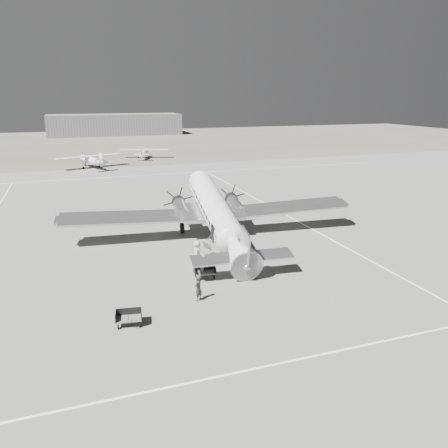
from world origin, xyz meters
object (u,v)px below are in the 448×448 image
Objects in this scene: baggage_cart_far at (129,318)px; ground_crew at (198,288)px; ramp_agent at (204,265)px; passenger at (197,253)px; hangar_main at (115,125)px; baggage_cart_near at (205,272)px; dc3_airliner at (216,214)px; light_plane_right at (144,153)px; light_plane_left at (91,161)px.

ground_crew is at bearing 29.98° from baggage_cart_far.
ramp_agent is at bearing 50.14° from baggage_cart_far.
ramp_agent is 0.95× the size of passenger.
baggage_cart_far is at bearing -95.43° from hangar_main.
baggage_cart_near is at bearing -92.90° from hangar_main.
baggage_cart_near is 2.80m from passenger.
dc3_airliner is at bearing -12.14° from passenger.
baggage_cart_far is (-9.21, -12.22, -2.13)m from dc3_airliner.
ramp_agent is (1.40, 3.43, 0.05)m from ground_crew.
dc3_airliner reaches higher than baggage_cart_far.
baggage_cart_far is 0.82× the size of passenger.
hangar_main is at bearing -133.48° from ground_crew.
ramp_agent reaches higher than ground_crew.
light_plane_right is at bearing 91.65° from baggage_cart_near.
ground_crew is 0.89× the size of passenger.
baggage_cart_near reaches higher than baggage_cart_far.
light_plane_right is at bearing -90.22° from hangar_main.
light_plane_left is at bearing 105.10° from dc3_airliner.
ramp_agent reaches higher than baggage_cart_far.
light_plane_right is at bearing 92.19° from dc3_airliner.
baggage_cart_far is at bearing -19.31° from ground_crew.
passenger is at bearing 60.44° from baggage_cart_far.
baggage_cart_far is at bearing -110.29° from light_plane_left.
hangar_main is 22.48× the size of passenger.
baggage_cart_near is at bearing 48.92° from baggage_cart_far.
ground_crew is at bearing -173.60° from passenger.
light_plane_left is 53.28m from ramp_agent.
baggage_cart_near is (-3.29, -7.31, -2.11)m from dc3_airliner.
ground_crew is (-1.38, -3.19, 0.38)m from baggage_cart_near.
light_plane_left is 56.59m from ground_crew.
hangar_main is 115.70m from dc3_airliner.
light_plane_left is at bearing 98.26° from baggage_cart_far.
baggage_cart_near is 0.49m from ramp_agent.
light_plane_left reaches higher than ramp_agent.
passenger is (-5.76, -60.31, -0.11)m from light_plane_right.
baggage_cart_far is 9.84m from passenger.
passenger reaches higher than baggage_cart_near.
dc3_airliner is 15.45m from baggage_cart_far.
ground_crew reaches higher than baggage_cart_near.
hangar_main reaches higher than passenger.
light_plane_left is (-11.15, -69.69, -2.06)m from hangar_main.
ramp_agent is at bearing -109.83° from dc3_airliner.
light_plane_left reaches higher than baggage_cart_near.
ground_crew is at bearing -106.26° from baggage_cart_near.
passenger reaches higher than baggage_cart_far.
hangar_main reaches higher than baggage_cart_far.
light_plane_left is 6.40× the size of passenger.
ramp_agent is at bearing -152.23° from ground_crew.
passenger is (0.24, 2.75, 0.48)m from baggage_cart_near.
light_plane_right is at bearing 22.53° from light_plane_left.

